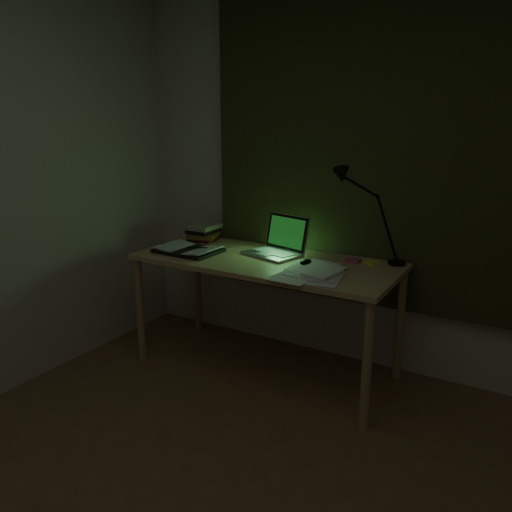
{
  "coord_description": "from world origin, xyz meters",
  "views": [
    {
      "loc": [
        1.01,
        -1.14,
        1.62
      ],
      "look_at": [
        -0.51,
        1.43,
        0.82
      ],
      "focal_mm": 35.0,
      "sensor_mm": 36.0,
      "label": 1
    }
  ],
  "objects": [
    {
      "name": "loose_papers",
      "position": [
        -0.1,
        1.42,
        0.78
      ],
      "size": [
        0.37,
        0.39,
        0.02
      ],
      "primitive_type": null,
      "rotation": [
        0.0,
        0.0,
        -0.04
      ],
      "color": "white",
      "rests_on": "desk"
    },
    {
      "name": "book_stack",
      "position": [
        -1.16,
        1.78,
        0.84
      ],
      "size": [
        0.23,
        0.26,
        0.12
      ],
      "primitive_type": null,
      "rotation": [
        0.0,
        0.0,
        0.17
      ],
      "color": "silver",
      "rests_on": "desk"
    },
    {
      "name": "desk",
      "position": [
        -0.51,
        1.55,
        0.39
      ],
      "size": [
        1.69,
        0.74,
        0.77
      ],
      "primitive_type": null,
      "color": "tan",
      "rests_on": "floor"
    },
    {
      "name": "wall_back",
      "position": [
        0.0,
        2.0,
        1.25
      ],
      "size": [
        3.5,
        0.0,
        2.5
      ],
      "primitive_type": "cube",
      "color": "silver",
      "rests_on": "ground"
    },
    {
      "name": "desk_lamp",
      "position": [
        0.25,
        1.85,
        1.06
      ],
      "size": [
        0.42,
        0.35,
        0.58
      ],
      "primitive_type": null,
      "rotation": [
        0.0,
        0.0,
        0.14
      ],
      "color": "black",
      "rests_on": "desk"
    },
    {
      "name": "sticky_pink",
      "position": [
        -0.0,
        1.76,
        0.78
      ],
      "size": [
        0.09,
        0.09,
        0.02
      ],
      "primitive_type": "cube",
      "rotation": [
        0.0,
        0.0,
        0.03
      ],
      "color": "#C74D73",
      "rests_on": "desk"
    },
    {
      "name": "laptop",
      "position": [
        -0.52,
        1.65,
        0.9
      ],
      "size": [
        0.45,
        0.48,
        0.25
      ],
      "primitive_type": null,
      "rotation": [
        0.0,
        0.0,
        -0.28
      ],
      "color": "silver",
      "rests_on": "desk"
    },
    {
      "name": "curtain",
      "position": [
        0.0,
        1.96,
        1.45
      ],
      "size": [
        2.2,
        0.06,
        2.0
      ],
      "primitive_type": "cube",
      "color": "#2A2D16",
      "rests_on": "wall_back"
    },
    {
      "name": "sticky_yellow",
      "position": [
        0.11,
        1.79,
        0.78
      ],
      "size": [
        0.1,
        0.1,
        0.02
      ],
      "primitive_type": "cube",
      "rotation": [
        0.0,
        0.0,
        -0.42
      ],
      "color": "#EBFF35",
      "rests_on": "desk"
    },
    {
      "name": "mouse",
      "position": [
        -0.23,
        1.56,
        0.79
      ],
      "size": [
        0.08,
        0.1,
        0.03
      ],
      "primitive_type": "ellipsoid",
      "rotation": [
        0.0,
        0.0,
        -0.21
      ],
      "color": "black",
      "rests_on": "desk"
    },
    {
      "name": "open_textbook",
      "position": [
        -1.04,
        1.44,
        0.79
      ],
      "size": [
        0.42,
        0.31,
        0.04
      ],
      "primitive_type": null,
      "rotation": [
        0.0,
        0.0,
        -0.02
      ],
      "color": "silver",
      "rests_on": "desk"
    }
  ]
}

